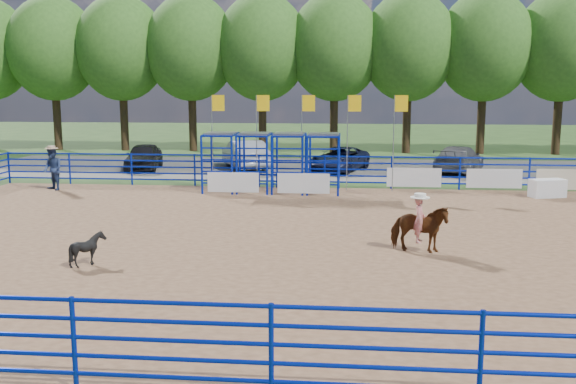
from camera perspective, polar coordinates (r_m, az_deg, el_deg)
The scene contains 14 objects.
ground at distance 19.40m, azimuth 2.10°, elevation -4.31°, with size 120.00×120.00×0.00m, color #325020.
arena_dirt at distance 19.40m, azimuth 2.10°, elevation -4.28°, with size 30.00×20.00×0.02m, color #866143.
gravel_strip at distance 36.12m, azimuth 3.70°, elevation 2.10°, with size 40.00×10.00×0.01m, color #68665D.
announcer_table at distance 28.73m, azimuth 22.06°, elevation 0.31°, with size 1.41×0.66×0.75m, color silver.
horse_and_rider at distance 18.14m, azimuth 11.59°, elevation -2.82°, with size 1.70×1.01×2.30m.
calf at distance 17.36m, azimuth -17.37°, elevation -4.84°, with size 0.71×0.80×0.88m, color black.
spectator_cowboy at distance 30.22m, azimuth -20.19°, elevation 1.98°, with size 1.16×1.12×1.95m.
car_a at distance 36.47m, azimuth -12.70°, elevation 3.10°, with size 1.70×4.21×1.44m, color black.
car_b at distance 35.94m, azimuth -3.85°, elevation 3.36°, with size 1.70×4.86×1.60m, color #95979D.
car_c at distance 35.14m, azimuth 4.61°, elevation 2.94°, with size 2.13×4.61×1.28m, color #151A36.
car_d at distance 35.58m, azimuth 14.95°, elevation 2.84°, with size 1.98×4.88×1.42m, color #555558.
perimeter_fence at distance 19.23m, azimuth 2.11°, elevation -2.14°, with size 30.10×20.10×1.50m.
chute_assembly at distance 28.01m, azimuth -0.70°, elevation 2.57°, with size 19.32×2.41×4.20m.
treeline at distance 44.92m, azimuth 4.18°, elevation 13.15°, with size 56.40×6.40×11.24m.
Camera 1 is at (1.09, -18.81, 4.61)m, focal length 40.00 mm.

